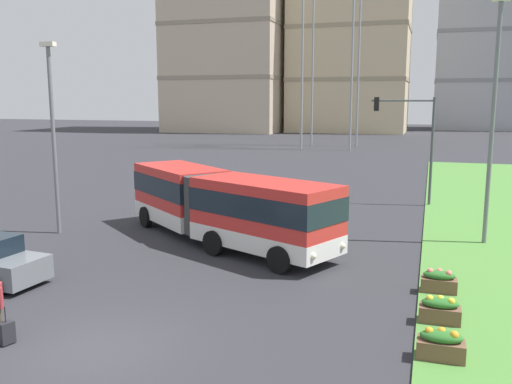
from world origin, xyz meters
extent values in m
plane|color=#2D2D33|center=(0.00, 0.00, 0.00)|extent=(260.00, 260.00, 0.00)
cube|color=red|center=(1.67, 9.11, 1.73)|extent=(6.50, 4.78, 2.55)
cube|color=silver|center=(1.67, 9.11, 0.80)|extent=(6.52, 4.80, 0.70)
cube|color=#19232D|center=(1.67, 9.11, 2.15)|extent=(6.55, 4.83, 0.90)
cube|color=red|center=(-3.47, 12.31, 1.73)|extent=(5.62, 5.21, 2.55)
cube|color=silver|center=(-3.47, 12.31, 0.80)|extent=(5.65, 5.24, 0.70)
cube|color=#19232D|center=(-3.47, 12.31, 2.15)|extent=(5.67, 5.26, 0.90)
cylinder|color=#383838|center=(-1.06, 10.37, 1.72)|extent=(2.40, 2.40, 2.45)
cylinder|color=black|center=(3.83, 9.50, 0.50)|extent=(1.03, 0.67, 1.00)
cylinder|color=black|center=(2.78, 7.23, 0.50)|extent=(1.03, 0.67, 1.00)
cylinder|color=black|center=(0.74, 10.92, 0.50)|extent=(1.03, 0.67, 1.00)
cylinder|color=black|center=(-0.31, 8.65, 0.50)|extent=(1.03, 0.67, 1.00)
cylinder|color=black|center=(-3.70, 14.10, 0.50)|extent=(0.95, 0.84, 1.00)
cylinder|color=black|center=(-5.27, 12.15, 0.50)|extent=(0.95, 0.84, 1.00)
sphere|color=#F9EFC6|center=(4.79, 8.67, 0.80)|extent=(0.24, 0.24, 0.24)
sphere|color=#F9EFC6|center=(4.04, 7.03, 0.80)|extent=(0.24, 0.24, 0.24)
cylinder|color=black|center=(-4.93, 4.07, 0.32)|extent=(0.66, 0.27, 0.64)
cylinder|color=#4C4238|center=(-2.61, -0.21, 0.45)|extent=(0.16, 0.16, 0.90)
cylinder|color=maroon|center=(-2.48, -0.26, 1.15)|extent=(0.10, 0.10, 0.55)
cube|color=#232328|center=(-2.26, -0.38, 0.31)|extent=(0.34, 0.42, 0.56)
cylinder|color=black|center=(-2.26, -0.38, 0.80)|extent=(0.03, 0.03, 0.40)
cube|color=brown|center=(8.16, 2.00, 0.30)|extent=(1.10, 0.56, 0.44)
ellipsoid|color=#2D6B28|center=(8.16, 2.00, 0.62)|extent=(0.99, 0.50, 0.28)
sphere|color=orange|center=(7.88, 2.00, 0.72)|extent=(0.20, 0.20, 0.20)
sphere|color=orange|center=(8.16, 2.08, 0.72)|extent=(0.20, 0.20, 0.20)
sphere|color=orange|center=(8.44, 1.94, 0.72)|extent=(0.20, 0.20, 0.20)
cube|color=brown|center=(8.16, 4.24, 0.30)|extent=(1.10, 0.56, 0.44)
ellipsoid|color=#2D6B28|center=(8.16, 4.24, 0.62)|extent=(0.99, 0.50, 0.28)
sphere|color=yellow|center=(7.88, 4.24, 0.72)|extent=(0.20, 0.20, 0.20)
sphere|color=yellow|center=(8.16, 4.32, 0.72)|extent=(0.20, 0.20, 0.20)
sphere|color=yellow|center=(8.44, 4.18, 0.72)|extent=(0.20, 0.20, 0.20)
cube|color=brown|center=(8.16, 6.77, 0.30)|extent=(1.10, 0.56, 0.44)
ellipsoid|color=#2D6B28|center=(8.16, 6.77, 0.62)|extent=(0.99, 0.50, 0.28)
sphere|color=#EF7566|center=(7.88, 6.77, 0.72)|extent=(0.20, 0.20, 0.20)
sphere|color=#EF7566|center=(8.16, 6.85, 0.72)|extent=(0.20, 0.20, 0.20)
sphere|color=#EF7566|center=(8.44, 6.71, 0.72)|extent=(0.20, 0.20, 0.20)
cylinder|color=#474C51|center=(7.76, 22.00, 3.12)|extent=(0.16, 0.16, 6.24)
cylinder|color=#474C51|center=(6.01, 22.00, 6.04)|extent=(3.50, 0.10, 0.10)
cube|color=black|center=(4.56, 22.00, 5.84)|extent=(0.28, 0.28, 0.80)
sphere|color=red|center=(4.56, 22.00, 6.09)|extent=(0.16, 0.16, 0.16)
sphere|color=yellow|center=(4.56, 22.00, 5.83)|extent=(0.16, 0.16, 0.16)
sphere|color=green|center=(4.56, 22.00, 5.57)|extent=(0.16, 0.16, 0.16)
cylinder|color=slate|center=(-8.50, 9.85, 4.20)|extent=(0.18, 0.18, 8.39)
cube|color=white|center=(-8.50, 9.85, 8.49)|extent=(0.70, 0.28, 0.20)
cylinder|color=slate|center=(10.06, 13.68, 4.97)|extent=(0.18, 0.18, 9.95)
cube|color=#C6B299|center=(-30.00, 90.96, 24.09)|extent=(21.44, 19.83, 48.19)
cube|color=gray|center=(-30.00, 90.96, 9.99)|extent=(21.64, 20.03, 0.70)
cube|color=gray|center=(-30.00, 90.96, 19.63)|extent=(21.64, 20.03, 0.70)
cube|color=beige|center=(-7.67, 94.93, 23.25)|extent=(21.37, 15.25, 46.50)
cube|color=#9C8D6E|center=(-7.67, 94.93, 9.65)|extent=(21.57, 15.45, 0.70)
cube|color=#9C8D6E|center=(-7.67, 94.93, 18.95)|extent=(21.57, 15.45, 0.70)
cube|color=#9EA3AD|center=(18.62, 110.97, 23.53)|extent=(21.62, 14.02, 47.06)
cube|color=gray|center=(18.62, 110.97, 9.76)|extent=(21.82, 14.22, 0.70)
cube|color=gray|center=(18.62, 110.97, 19.17)|extent=(21.82, 14.22, 0.70)
cylinder|color=gray|center=(-1.64, 61.39, 17.68)|extent=(0.24, 0.24, 35.36)
cylinder|color=gray|center=(-7.64, 61.39, 17.68)|extent=(0.24, 0.24, 35.36)
cylinder|color=gray|center=(-7.64, 55.39, 17.68)|extent=(0.24, 0.24, 35.36)
camera|label=1|loc=(7.70, -10.83, 6.12)|focal=38.37mm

